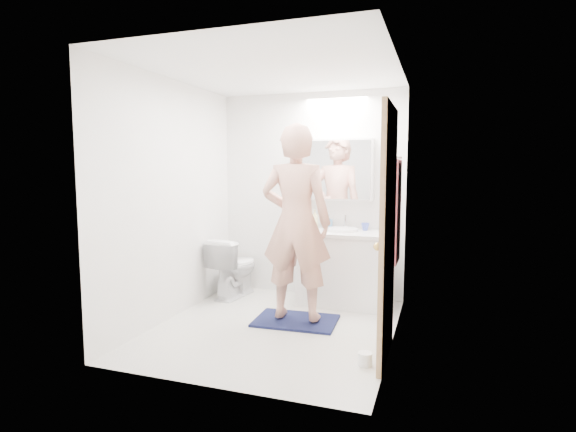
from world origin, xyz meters
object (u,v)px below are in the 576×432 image
at_px(vanity_cabinet, 341,269).
at_px(person, 296,223).
at_px(soap_bottle_b, 328,222).
at_px(medicine_cabinet, 334,170).
at_px(toilet, 234,267).
at_px(toothbrush_cup, 365,227).
at_px(soap_bottle_a, 315,219).
at_px(toilet_paper_roll, 365,359).

bearing_deg(vanity_cabinet, person, -111.01).
bearing_deg(soap_bottle_b, medicine_cabinet, 26.04).
bearing_deg(toilet, person, 154.42).
bearing_deg(toothbrush_cup, soap_bottle_b, 177.36).
relative_size(person, soap_bottle_b, 11.67).
height_order(soap_bottle_b, toothbrush_cup, soap_bottle_b).
height_order(soap_bottle_a, soap_bottle_b, soap_bottle_a).
bearing_deg(toilet_paper_roll, toothbrush_cup, 99.44).
bearing_deg(medicine_cabinet, vanity_cabinet, -57.67).
bearing_deg(toilet_paper_roll, soap_bottle_a, 117.43).
height_order(toilet, person, person).
relative_size(soap_bottle_a, toothbrush_cup, 2.41).
xyz_separation_m(toilet, soap_bottle_a, (0.92, 0.27, 0.58)).
bearing_deg(toothbrush_cup, toilet_paper_roll, -80.56).
xyz_separation_m(medicine_cabinet, soap_bottle_b, (-0.06, -0.03, -0.60)).
height_order(medicine_cabinet, soap_bottle_a, medicine_cabinet).
relative_size(medicine_cabinet, toilet, 1.25).
bearing_deg(soap_bottle_a, medicine_cabinet, 15.68).
bearing_deg(toilet, soap_bottle_b, -157.01).
bearing_deg(soap_bottle_a, person, -86.32).
relative_size(vanity_cabinet, soap_bottle_a, 4.10).
bearing_deg(soap_bottle_b, person, -95.78).
height_order(person, soap_bottle_a, person).
bearing_deg(person, vanity_cabinet, -113.91).
distance_m(vanity_cabinet, soap_bottle_b, 0.58).
xyz_separation_m(toilet, toilet_paper_roll, (1.78, -1.40, -0.30)).
bearing_deg(vanity_cabinet, toothbrush_cup, 33.77).
distance_m(toilet, person, 1.33).
distance_m(toilet, toothbrush_cup, 1.61).
xyz_separation_m(vanity_cabinet, person, (-0.29, -0.75, 0.60)).
bearing_deg(soap_bottle_b, soap_bottle_a, -168.86).
bearing_deg(person, medicine_cabinet, -102.10).
height_order(vanity_cabinet, toilet, vanity_cabinet).
bearing_deg(toothbrush_cup, person, -120.08).
distance_m(vanity_cabinet, person, 1.01).
xyz_separation_m(vanity_cabinet, toilet_paper_roll, (0.52, -1.52, -0.34)).
bearing_deg(person, soap_bottle_a, -89.22).
xyz_separation_m(medicine_cabinet, person, (-0.16, -0.96, -0.51)).
height_order(medicine_cabinet, toilet_paper_roll, medicine_cabinet).
bearing_deg(person, soap_bottle_b, -98.68).
relative_size(soap_bottle_a, toilet_paper_roll, 2.00).
relative_size(soap_bottle_a, soap_bottle_b, 1.36).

